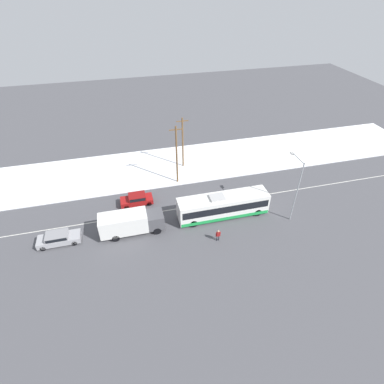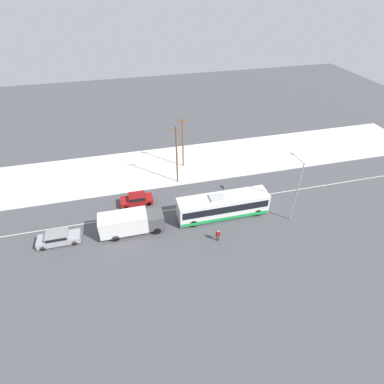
{
  "view_description": "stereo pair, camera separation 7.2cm",
  "coord_description": "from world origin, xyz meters",
  "px_view_note": "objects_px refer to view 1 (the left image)",
  "views": [
    {
      "loc": [
        -9.24,
        -29.47,
        25.32
      ],
      "look_at": [
        -1.51,
        1.28,
        1.4
      ],
      "focal_mm": 28.0,
      "sensor_mm": 36.0,
      "label": 1
    },
    {
      "loc": [
        -9.17,
        -29.49,
        25.32
      ],
      "look_at": [
        -1.51,
        1.28,
        1.4
      ],
      "focal_mm": 28.0,
      "sensor_mm": 36.0,
      "label": 2
    }
  ],
  "objects_px": {
    "utility_pole_snowlot": "(183,142)",
    "streetlamp": "(296,183)",
    "pedestrian_at_stop": "(218,234)",
    "utility_pole_roadside": "(177,155)",
    "city_bus": "(223,206)",
    "parked_car_near_truck": "(58,238)",
    "sedan_car": "(137,199)",
    "box_truck": "(130,222)"
  },
  "relations": [
    {
      "from": "city_bus",
      "to": "utility_pole_snowlot",
      "type": "relative_size",
      "value": 1.4
    },
    {
      "from": "city_bus",
      "to": "sedan_car",
      "type": "xyz_separation_m",
      "value": [
        -10.25,
        4.97,
        -0.76
      ]
    },
    {
      "from": "city_bus",
      "to": "utility_pole_roadside",
      "type": "relative_size",
      "value": 1.28
    },
    {
      "from": "sedan_car",
      "to": "box_truck",
      "type": "bearing_deg",
      "value": 77.1
    },
    {
      "from": "box_truck",
      "to": "sedan_car",
      "type": "distance_m",
      "value": 5.42
    },
    {
      "from": "box_truck",
      "to": "city_bus",
      "type": "bearing_deg",
      "value": 1.29
    },
    {
      "from": "pedestrian_at_stop",
      "to": "utility_pole_snowlot",
      "type": "relative_size",
      "value": 0.19
    },
    {
      "from": "parked_car_near_truck",
      "to": "streetlamp",
      "type": "distance_m",
      "value": 28.01
    },
    {
      "from": "utility_pole_roadside",
      "to": "utility_pole_snowlot",
      "type": "relative_size",
      "value": 1.09
    },
    {
      "from": "sedan_car",
      "to": "streetlamp",
      "type": "distance_m",
      "value": 20.08
    },
    {
      "from": "box_truck",
      "to": "streetlamp",
      "type": "xyz_separation_m",
      "value": [
        19.42,
        -1.98,
        3.61
      ]
    },
    {
      "from": "utility_pole_snowlot",
      "to": "sedan_car",
      "type": "bearing_deg",
      "value": -136.24
    },
    {
      "from": "box_truck",
      "to": "sedan_car",
      "type": "bearing_deg",
      "value": 77.1
    },
    {
      "from": "box_truck",
      "to": "streetlamp",
      "type": "height_order",
      "value": "streetlamp"
    },
    {
      "from": "utility_pole_roadside",
      "to": "utility_pole_snowlot",
      "type": "xyz_separation_m",
      "value": [
        1.77,
        4.08,
        -0.37
      ]
    },
    {
      "from": "box_truck",
      "to": "pedestrian_at_stop",
      "type": "relative_size",
      "value": 4.68
    },
    {
      "from": "city_bus",
      "to": "streetlamp",
      "type": "bearing_deg",
      "value": -15.67
    },
    {
      "from": "pedestrian_at_stop",
      "to": "utility_pole_roadside",
      "type": "distance_m",
      "value": 13.3
    },
    {
      "from": "parked_car_near_truck",
      "to": "pedestrian_at_stop",
      "type": "xyz_separation_m",
      "value": [
        17.67,
        -4.07,
        0.2
      ]
    },
    {
      "from": "box_truck",
      "to": "utility_pole_roadside",
      "type": "bearing_deg",
      "value": 49.85
    },
    {
      "from": "city_bus",
      "to": "parked_car_near_truck",
      "type": "xyz_separation_m",
      "value": [
        -19.59,
        0.02,
        -0.78
      ]
    },
    {
      "from": "sedan_car",
      "to": "pedestrian_at_stop",
      "type": "distance_m",
      "value": 12.28
    },
    {
      "from": "streetlamp",
      "to": "city_bus",
      "type": "bearing_deg",
      "value": 164.33
    },
    {
      "from": "box_truck",
      "to": "utility_pole_snowlot",
      "type": "xyz_separation_m",
      "value": [
        9.21,
        12.9,
        2.68
      ]
    },
    {
      "from": "sedan_car",
      "to": "utility_pole_snowlot",
      "type": "height_order",
      "value": "utility_pole_snowlot"
    },
    {
      "from": "streetlamp",
      "to": "utility_pole_snowlot",
      "type": "xyz_separation_m",
      "value": [
        -10.21,
        14.88,
        -0.93
      ]
    },
    {
      "from": "box_truck",
      "to": "parked_car_near_truck",
      "type": "height_order",
      "value": "box_truck"
    },
    {
      "from": "city_bus",
      "to": "parked_car_near_truck",
      "type": "relative_size",
      "value": 2.43
    },
    {
      "from": "utility_pole_roadside",
      "to": "pedestrian_at_stop",
      "type": "bearing_deg",
      "value": -80.64
    },
    {
      "from": "box_truck",
      "to": "utility_pole_roadside",
      "type": "relative_size",
      "value": 0.84
    },
    {
      "from": "utility_pole_snowlot",
      "to": "pedestrian_at_stop",
      "type": "bearing_deg",
      "value": -88.93
    },
    {
      "from": "sedan_car",
      "to": "parked_car_near_truck",
      "type": "height_order",
      "value": "sedan_car"
    },
    {
      "from": "streetlamp",
      "to": "box_truck",
      "type": "bearing_deg",
      "value": 174.19
    },
    {
      "from": "utility_pole_snowlot",
      "to": "streetlamp",
      "type": "bearing_deg",
      "value": -55.55
    },
    {
      "from": "box_truck",
      "to": "streetlamp",
      "type": "relative_size",
      "value": 0.9
    },
    {
      "from": "city_bus",
      "to": "box_truck",
      "type": "height_order",
      "value": "city_bus"
    },
    {
      "from": "sedan_car",
      "to": "utility_pole_roadside",
      "type": "xyz_separation_m",
      "value": [
        6.25,
        3.59,
        3.83
      ]
    },
    {
      "from": "box_truck",
      "to": "utility_pole_snowlot",
      "type": "distance_m",
      "value": 16.08
    },
    {
      "from": "parked_car_near_truck",
      "to": "utility_pole_roadside",
      "type": "height_order",
      "value": "utility_pole_roadside"
    },
    {
      "from": "pedestrian_at_stop",
      "to": "utility_pole_roadside",
      "type": "bearing_deg",
      "value": 99.36
    },
    {
      "from": "sedan_car",
      "to": "utility_pole_roadside",
      "type": "height_order",
      "value": "utility_pole_roadside"
    },
    {
      "from": "city_bus",
      "to": "box_truck",
      "type": "bearing_deg",
      "value": -178.71
    }
  ]
}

